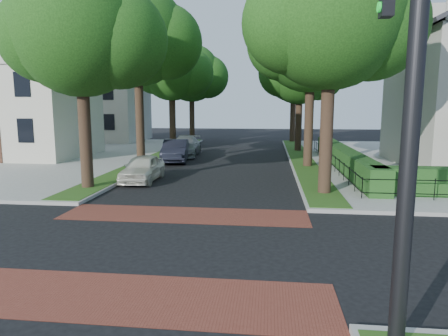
{
  "coord_description": "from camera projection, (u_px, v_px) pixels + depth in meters",
  "views": [
    {
      "loc": [
        3.03,
        -10.75,
        3.96
      ],
      "look_at": [
        1.32,
        4.3,
        1.6
      ],
      "focal_mm": 32.0,
      "sensor_mm": 36.0,
      "label": 1
    }
  ],
  "objects": [
    {
      "name": "tree_right_mid",
      "position": [
        313.0,
        40.0,
        24.62
      ],
      "size": [
        8.25,
        7.09,
        11.22
      ],
      "color": "black",
      "rests_on": "sidewalk_ne"
    },
    {
      "name": "tree_left_mid",
      "position": [
        140.0,
        37.0,
        25.78
      ],
      "size": [
        8.0,
        6.88,
        11.48
      ],
      "color": "black",
      "rests_on": "sidewalk_nw"
    },
    {
      "name": "fence_main_road",
      "position": [
        330.0,
        159.0,
        25.37
      ],
      "size": [
        0.06,
        18.0,
        0.9
      ],
      "primitive_type": null,
      "color": "black",
      "rests_on": "sidewalk_ne"
    },
    {
      "name": "tree_right_far",
      "position": [
        301.0,
        71.0,
        33.59
      ],
      "size": [
        7.25,
        6.23,
        9.74
      ],
      "color": "black",
      "rests_on": "sidewalk_ne"
    },
    {
      "name": "house_left_near",
      "position": [
        24.0,
        91.0,
        30.12
      ],
      "size": [
        10.0,
        9.0,
        10.14
      ],
      "color": "beige",
      "rests_on": "sidewalk_nw"
    },
    {
      "name": "tree_left_far",
      "position": [
        173.0,
        69.0,
        34.78
      ],
      "size": [
        7.0,
        6.02,
        9.86
      ],
      "color": "black",
      "rests_on": "sidewalk_nw"
    },
    {
      "name": "ground",
      "position": [
        162.0,
        245.0,
        11.5
      ],
      "size": [
        120.0,
        120.0,
        0.0
      ],
      "primitive_type": "plane",
      "color": "black",
      "rests_on": "ground"
    },
    {
      "name": "traffic_signal",
      "position": [
        397.0,
        55.0,
        5.9
      ],
      "size": [
        2.17,
        2.0,
        8.0
      ],
      "color": "black",
      "rests_on": "sidewalk_se"
    },
    {
      "name": "crosswalk_near",
      "position": [
        121.0,
        297.0,
        8.36
      ],
      "size": [
        9.0,
        2.2,
        0.01
      ],
      "primitive_type": "cube",
      "color": "brown",
      "rests_on": "ground"
    },
    {
      "name": "crosswalk_far",
      "position": [
        185.0,
        215.0,
        14.64
      ],
      "size": [
        9.0,
        2.2,
        0.01
      ],
      "primitive_type": "cube",
      "color": "brown",
      "rests_on": "ground"
    },
    {
      "name": "tree_right_back",
      "position": [
        295.0,
        74.0,
        42.38
      ],
      "size": [
        7.5,
        6.45,
        10.2
      ],
      "color": "black",
      "rests_on": "sidewalk_ne"
    },
    {
      "name": "parked_car_middle",
      "position": [
        176.0,
        151.0,
        28.47
      ],
      "size": [
        2.29,
        5.0,
        1.59
      ],
      "primitive_type": "imported",
      "rotation": [
        0.0,
        0.0,
        0.13
      ],
      "color": "black",
      "rests_on": "ground"
    },
    {
      "name": "tree_right_near",
      "position": [
        333.0,
        18.0,
        16.81
      ],
      "size": [
        7.75,
        6.67,
        10.66
      ],
      "color": "black",
      "rests_on": "sidewalk_ne"
    },
    {
      "name": "hedge_main_road",
      "position": [
        343.0,
        157.0,
        25.25
      ],
      "size": [
        1.0,
        18.0,
        1.2
      ],
      "primitive_type": "cube",
      "color": "#1B4919",
      "rests_on": "sidewalk_ne"
    },
    {
      "name": "tree_left_back",
      "position": [
        193.0,
        74.0,
        43.59
      ],
      "size": [
        7.75,
        6.66,
        10.44
      ],
      "color": "black",
      "rests_on": "sidewalk_nw"
    },
    {
      "name": "tree_left_near",
      "position": [
        84.0,
        32.0,
        18.08
      ],
      "size": [
        7.5,
        6.45,
        10.2
      ],
      "color": "black",
      "rests_on": "sidewalk_nw"
    },
    {
      "name": "grass_strip_nw",
      "position": [
        159.0,
        156.0,
        30.83
      ],
      "size": [
        1.6,
        29.8,
        0.02
      ],
      "primitive_type": "cube",
      "color": "#274E16",
      "rests_on": "sidewalk_nw"
    },
    {
      "name": "grass_strip_ne",
      "position": [
        301.0,
        158.0,
        29.63
      ],
      "size": [
        1.6,
        29.8,
        0.02
      ],
      "primitive_type": "cube",
      "color": "#274E16",
      "rests_on": "sidewalk_ne"
    },
    {
      "name": "parked_car_rear",
      "position": [
        185.0,
        147.0,
        31.66
      ],
      "size": [
        2.45,
        5.4,
        1.53
      ],
      "primitive_type": "imported",
      "rotation": [
        0.0,
        0.0,
        0.06
      ],
      "color": "gray",
      "rests_on": "ground"
    },
    {
      "name": "house_left_far",
      "position": [
        101.0,
        96.0,
        43.86
      ],
      "size": [
        10.0,
        9.0,
        10.14
      ],
      "color": "#B5B1A2",
      "rests_on": "sidewalk_nw"
    },
    {
      "name": "parked_car_front",
      "position": [
        143.0,
        168.0,
        21.08
      ],
      "size": [
        1.73,
        4.16,
        1.41
      ],
      "primitive_type": "imported",
      "rotation": [
        0.0,
        0.0,
        0.02
      ],
      "color": "silver",
      "rests_on": "ground"
    }
  ]
}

